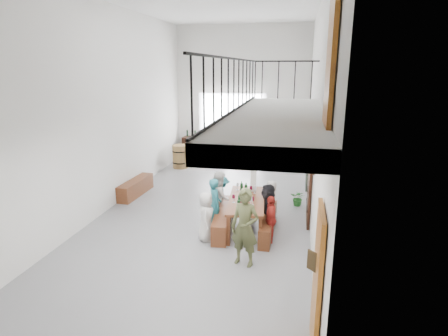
% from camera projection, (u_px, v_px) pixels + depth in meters
% --- Properties ---
extents(floor, '(12.00, 12.00, 0.00)m').
position_uv_depth(floor, '(208.00, 210.00, 10.44)').
color(floor, slate).
rests_on(floor, ground).
extents(room_walls, '(12.00, 12.00, 12.00)m').
position_uv_depth(room_walls, '(207.00, 79.00, 9.51)').
color(room_walls, white).
rests_on(room_walls, ground).
extents(gateway_portal, '(2.80, 0.08, 2.80)m').
position_uv_depth(gateway_portal, '(232.00, 127.00, 15.77)').
color(gateway_portal, white).
rests_on(gateway_portal, ground).
extents(right_wall_decor, '(0.07, 8.28, 5.07)m').
position_uv_depth(right_wall_decor, '(313.00, 173.00, 7.71)').
color(right_wall_decor, '#A25715').
rests_on(right_wall_decor, ground).
extents(balcony, '(1.52, 5.62, 4.00)m').
position_uv_depth(balcony, '(276.00, 121.00, 6.33)').
color(balcony, white).
rests_on(balcony, ground).
extents(tasting_table, '(1.02, 2.11, 0.79)m').
position_uv_depth(tasting_table, '(246.00, 202.00, 8.97)').
color(tasting_table, brown).
rests_on(tasting_table, ground).
extents(bench_inner, '(0.55, 2.14, 0.49)m').
position_uv_depth(bench_inner, '(223.00, 219.00, 9.19)').
color(bench_inner, brown).
rests_on(bench_inner, ground).
extents(bench_wall, '(0.29, 2.00, 0.46)m').
position_uv_depth(bench_wall, '(268.00, 223.00, 8.95)').
color(bench_wall, brown).
rests_on(bench_wall, ground).
extents(tableware, '(0.58, 1.52, 0.35)m').
position_uv_depth(tableware, '(244.00, 196.00, 8.80)').
color(tableware, black).
rests_on(tableware, tasting_table).
extents(side_bench, '(0.48, 1.74, 0.48)m').
position_uv_depth(side_bench, '(136.00, 187.00, 11.58)').
color(side_bench, brown).
rests_on(side_bench, ground).
extents(oak_barrel, '(0.62, 0.62, 0.91)m').
position_uv_depth(oak_barrel, '(180.00, 156.00, 14.67)').
color(oak_barrel, olive).
rests_on(oak_barrel, ground).
extents(serving_counter, '(1.86, 0.68, 0.96)m').
position_uv_depth(serving_counter, '(204.00, 149.00, 15.96)').
color(serving_counter, '#361B0F').
rests_on(serving_counter, ground).
extents(counter_bottles, '(1.56, 0.25, 0.28)m').
position_uv_depth(counter_bottles, '(204.00, 134.00, 15.79)').
color(counter_bottles, black).
rests_on(counter_bottles, serving_counter).
extents(guest_left_a, '(0.44, 0.61, 1.15)m').
position_uv_depth(guest_left_a, '(206.00, 216.00, 8.48)').
color(guest_left_a, silver).
rests_on(guest_left_a, ground).
extents(guest_left_b, '(0.48, 0.56, 1.31)m').
position_uv_depth(guest_left_b, '(215.00, 205.00, 8.98)').
color(guest_left_b, '#246F7A').
rests_on(guest_left_b, ground).
extents(guest_left_c, '(0.67, 0.77, 1.34)m').
position_uv_depth(guest_left_c, '(220.00, 197.00, 9.46)').
color(guest_left_c, silver).
rests_on(guest_left_c, ground).
extents(guest_left_d, '(0.49, 0.73, 1.05)m').
position_uv_depth(guest_left_d, '(222.00, 196.00, 10.00)').
color(guest_left_d, '#246F7A').
rests_on(guest_left_d, ground).
extents(guest_right_a, '(0.29, 0.65, 1.10)m').
position_uv_depth(guest_right_a, '(271.00, 219.00, 8.40)').
color(guest_right_a, '#A2221B').
rests_on(guest_right_a, ground).
extents(guest_right_b, '(0.66, 1.15, 1.18)m').
position_uv_depth(guest_right_b, '(268.00, 207.00, 8.98)').
color(guest_right_b, black).
rests_on(guest_right_b, ground).
extents(guest_right_c, '(0.50, 0.60, 1.05)m').
position_uv_depth(guest_right_c, '(271.00, 200.00, 9.66)').
color(guest_right_c, silver).
rests_on(guest_right_c, ground).
extents(host_standing, '(0.66, 0.52, 1.59)m').
position_uv_depth(host_standing, '(245.00, 227.00, 7.37)').
color(host_standing, '#454A29').
rests_on(host_standing, ground).
extents(potted_plant, '(0.50, 0.46, 0.46)m').
position_uv_depth(potted_plant, '(298.00, 198.00, 10.68)').
color(potted_plant, '#1C541F').
rests_on(potted_plant, ground).
extents(bicycle_near, '(2.06, 1.50, 1.03)m').
position_uv_depth(bicycle_near, '(247.00, 150.00, 15.55)').
color(bicycle_near, black).
rests_on(bicycle_near, ground).
extents(bicycle_far, '(1.91, 0.88, 1.11)m').
position_uv_depth(bicycle_far, '(259.00, 153.00, 14.87)').
color(bicycle_far, black).
rests_on(bicycle_far, ground).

